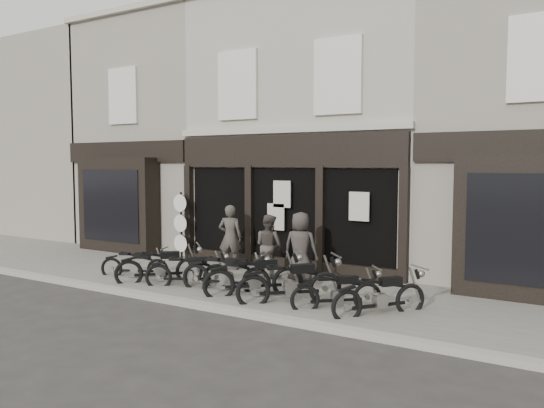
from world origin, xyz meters
The scene contains 18 objects.
ground_plane centered at (0.00, 0.00, 0.00)m, with size 90.00×90.00×0.00m, color #2D2B28.
pavement centered at (0.00, 0.90, 0.06)m, with size 30.00×4.20×0.12m, color #635F57.
kerb centered at (0.00, -1.25, 0.07)m, with size 30.00×0.25×0.13m, color gray.
central_building centered at (0.00, 5.95, 4.08)m, with size 7.30×6.22×8.34m.
neighbour_left centered at (-6.35, 5.90, 4.04)m, with size 5.60×6.73×8.34m.
filler_left centered at (-14.50, 6.00, 4.10)m, with size 11.00×6.00×8.20m, color gray.
motorcycle_0 centered at (-2.88, 0.00, 0.36)m, with size 1.78×0.97×0.90m.
motorcycle_1 centered at (-1.87, -0.12, 0.42)m, with size 1.72×1.76×1.06m.
motorcycle_2 centered at (-0.94, -0.13, 0.40)m, with size 1.88×1.30×1.00m.
motorcycle_3 centered at (0.13, -0.02, 0.43)m, with size 2.20×0.85×1.07m.
motorcycle_4 centered at (0.93, -0.03, 0.44)m, with size 1.90×1.75×1.11m.
motorcycle_5 centered at (1.93, -0.15, 0.45)m, with size 1.90×1.80×1.13m.
motorcycle_6 centered at (2.99, -0.05, 0.37)m, with size 1.62×1.47×0.94m.
motorcycle_7 centered at (3.91, -0.04, 0.40)m, with size 1.52×1.80×1.02m.
man_left centered at (-1.26, 2.06, 1.04)m, with size 0.67×0.44×1.83m, color #423E36.
man_centre centered at (0.20, 1.77, 0.95)m, with size 0.80×0.63×1.65m, color #463F38.
man_right centered at (1.21, 1.64, 1.01)m, with size 0.87×0.57×1.78m, color #393330.
advert_sign_post centered at (-3.47, 2.52, 1.08)m, with size 0.54×0.35×2.22m.
Camera 1 is at (7.42, -10.01, 3.11)m, focal length 35.00 mm.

